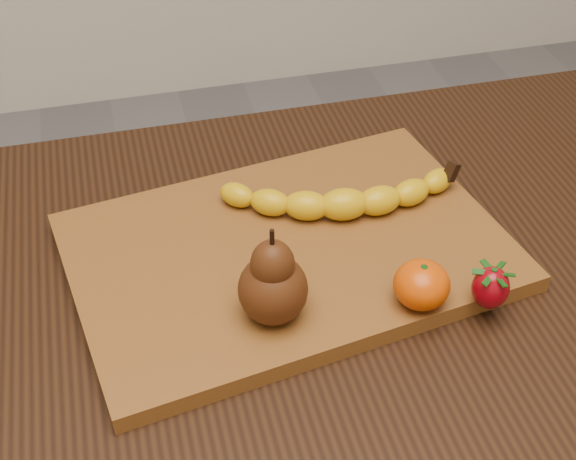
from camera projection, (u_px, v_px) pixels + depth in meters
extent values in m
cube|color=black|center=(355.00, 297.00, 0.84)|extent=(1.00, 0.70, 0.04)
cylinder|color=black|center=(1.00, 390.00, 1.23)|extent=(0.05, 0.05, 0.72)
cylinder|color=black|center=(536.00, 289.00, 1.40)|extent=(0.05, 0.05, 0.72)
cube|color=brown|center=(288.00, 252.00, 0.85)|extent=(0.49, 0.37, 0.02)
ellipsoid|color=#CE4402|center=(422.00, 285.00, 0.77)|extent=(0.07, 0.07, 0.05)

